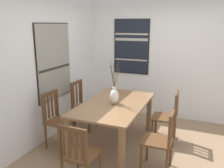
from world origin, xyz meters
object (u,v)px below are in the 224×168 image
(dining_table, at_px, (114,109))
(chair_4, at_px, (83,104))
(painting_on_back_wall, at_px, (54,62))
(painting_on_side_wall, at_px, (131,47))
(centerpiece_vase, at_px, (114,96))
(chair_1, at_px, (79,154))
(chair_3, at_px, (161,140))
(chair_0, at_px, (57,119))
(chair_2, at_px, (168,116))

(dining_table, xyz_separation_m, chair_4, (0.43, 0.86, -0.17))
(chair_4, distance_m, painting_on_back_wall, 1.05)
(dining_table, bearing_deg, painting_on_side_wall, 8.64)
(centerpiece_vase, distance_m, chair_4, 1.07)
(chair_1, height_order, painting_on_back_wall, painting_on_back_wall)
(chair_3, height_order, chair_4, chair_4)
(chair_3, xyz_separation_m, painting_on_back_wall, (0.52, 2.13, 0.92))
(painting_on_back_wall, height_order, painting_on_side_wall, painting_on_side_wall)
(chair_0, xyz_separation_m, painting_on_back_wall, (0.46, 0.33, 0.90))
(centerpiece_vase, distance_m, painting_on_back_wall, 1.34)
(centerpiece_vase, relative_size, chair_3, 0.83)
(chair_3, relative_size, painting_on_side_wall, 0.73)
(centerpiece_vase, xyz_separation_m, chair_1, (-1.21, -0.01, -0.43))
(centerpiece_vase, height_order, chair_2, centerpiece_vase)
(dining_table, xyz_separation_m, chair_3, (-0.46, -0.90, -0.17))
(centerpiece_vase, height_order, painting_on_back_wall, painting_on_back_wall)
(chair_3, bearing_deg, chair_2, 3.65)
(centerpiece_vase, relative_size, chair_0, 0.78)
(chair_4, bearing_deg, chair_1, -152.29)
(centerpiece_vase, height_order, chair_0, centerpiece_vase)
(chair_1, distance_m, painting_on_side_wall, 3.15)
(chair_3, bearing_deg, dining_table, 62.92)
(centerpiece_vase, xyz_separation_m, painting_on_side_wall, (1.74, 0.27, 0.66))
(chair_1, relative_size, painting_on_side_wall, 0.73)
(chair_2, height_order, painting_on_back_wall, painting_on_back_wall)
(chair_1, bearing_deg, chair_3, -48.37)
(chair_2, bearing_deg, painting_on_side_wall, 41.72)
(chair_3, bearing_deg, chair_1, 131.63)
(chair_2, distance_m, chair_3, 0.93)
(chair_3, distance_m, painting_on_back_wall, 2.38)
(centerpiece_vase, height_order, chair_1, centerpiece_vase)
(centerpiece_vase, distance_m, chair_3, 1.07)
(chair_3, bearing_deg, painting_on_back_wall, 76.36)
(chair_4, xyz_separation_m, painting_on_side_wall, (1.27, -0.60, 1.08))
(painting_on_back_wall, bearing_deg, chair_0, -144.19)
(chair_3, relative_size, chair_4, 0.93)
(chair_0, xyz_separation_m, painting_on_side_wall, (2.10, -0.64, 1.07))
(painting_on_back_wall, bearing_deg, chair_1, -136.26)
(chair_3, xyz_separation_m, painting_on_side_wall, (2.16, 1.16, 1.08))
(painting_on_back_wall, relative_size, painting_on_side_wall, 1.12)
(chair_2, bearing_deg, chair_4, 91.29)
(chair_1, relative_size, chair_4, 0.94)
(dining_table, bearing_deg, centerpiece_vase, -165.12)
(painting_on_side_wall, bearing_deg, chair_0, 163.00)
(centerpiece_vase, bearing_deg, chair_0, 111.83)
(chair_2, relative_size, painting_on_side_wall, 0.75)
(dining_table, relative_size, chair_1, 1.89)
(chair_2, bearing_deg, chair_1, 154.25)
(chair_0, distance_m, painting_on_side_wall, 2.44)
(chair_2, distance_m, painting_on_back_wall, 2.30)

